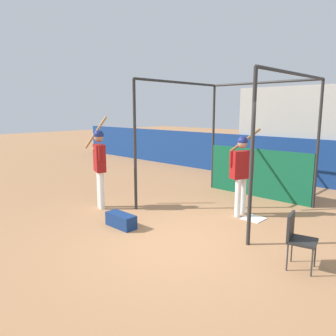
{
  "coord_description": "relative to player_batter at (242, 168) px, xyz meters",
  "views": [
    {
      "loc": [
        3.73,
        -4.16,
        2.37
      ],
      "look_at": [
        -1.4,
        1.2,
        1.04
      ],
      "focal_mm": 35.0,
      "sensor_mm": 36.0,
      "label": 1
    }
  ],
  "objects": [
    {
      "name": "ground_plane",
      "position": [
        0.03,
        -2.13,
        -1.1
      ],
      "size": [
        60.0,
        60.0,
        0.0
      ],
      "primitive_type": "plane",
      "color": "#A8754C"
    },
    {
      "name": "outfield_wall",
      "position": [
        0.03,
        4.11,
        -0.37
      ],
      "size": [
        24.0,
        0.12,
        1.47
      ],
      "color": "navy",
      "rests_on": "ground"
    },
    {
      "name": "bleacher_section",
      "position": [
        0.03,
        5.77,
        0.47
      ],
      "size": [
        5.4,
        3.2,
        3.15
      ],
      "color": "#9E9E99",
      "rests_on": "ground"
    },
    {
      "name": "batting_cage",
      "position": [
        -0.54,
        1.14,
        0.21
      ],
      "size": [
        3.11,
        3.15,
        3.09
      ],
      "color": "#282828",
      "rests_on": "ground"
    },
    {
      "name": "home_plate",
      "position": [
        0.35,
        -0.01,
        -1.09
      ],
      "size": [
        0.44,
        0.44,
        0.02
      ],
      "color": "white",
      "rests_on": "ground"
    },
    {
      "name": "player_batter",
      "position": [
        0.0,
        0.0,
        0.0
      ],
      "size": [
        0.59,
        0.97,
        1.95
      ],
      "rotation": [
        0.0,
        0.0,
        1.16
      ],
      "color": "white",
      "rests_on": "ground"
    },
    {
      "name": "player_waiting",
      "position": [
        -2.75,
        -1.86,
        0.07
      ],
      "size": [
        0.8,
        0.55,
        2.22
      ],
      "rotation": [
        0.0,
        0.0,
        2.76
      ],
      "color": "white",
      "rests_on": "ground"
    },
    {
      "name": "folding_chair",
      "position": [
        1.94,
        -1.6,
        -0.58
      ],
      "size": [
        0.48,
        0.48,
        0.84
      ],
      "rotation": [
        0.0,
        0.0,
        -1.35
      ],
      "color": "black",
      "rests_on": "ground"
    },
    {
      "name": "equipment_bag",
      "position": [
        -1.35,
        -2.34,
        -0.96
      ],
      "size": [
        0.7,
        0.28,
        0.28
      ],
      "color": "navy",
      "rests_on": "ground"
    },
    {
      "name": "baseball",
      "position": [
        -0.36,
        0.45,
        -1.06
      ],
      "size": [
        0.07,
        0.07,
        0.07
      ],
      "color": "white",
      "rests_on": "ground"
    }
  ]
}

